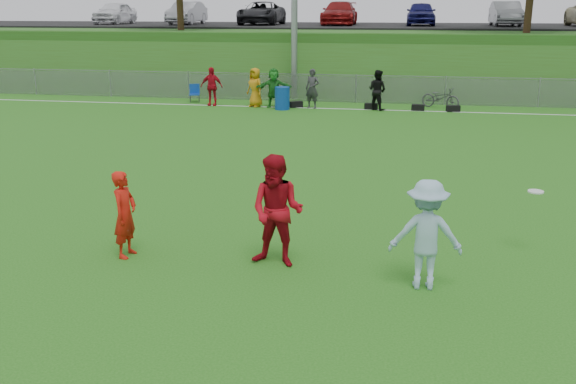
% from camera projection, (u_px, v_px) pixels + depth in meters
% --- Properties ---
extents(ground, '(120.00, 120.00, 0.00)m').
position_uv_depth(ground, '(265.00, 276.00, 10.62)').
color(ground, '#1D6214').
rests_on(ground, ground).
extents(sideline_far, '(60.00, 0.10, 0.01)m').
position_uv_depth(sideline_far, '(352.00, 109.00, 27.64)').
color(sideline_far, white).
rests_on(sideline_far, ground).
extents(fence, '(58.00, 0.06, 1.30)m').
position_uv_depth(fence, '(356.00, 88.00, 29.35)').
color(fence, gray).
rests_on(fence, ground).
extents(berm, '(120.00, 18.00, 3.00)m').
position_uv_depth(berm, '(369.00, 53.00, 39.50)').
color(berm, '#2E5718').
rests_on(berm, ground).
extents(parking_lot, '(120.00, 12.00, 0.10)m').
position_uv_depth(parking_lot, '(372.00, 26.00, 40.96)').
color(parking_lot, black).
rests_on(parking_lot, berm).
extents(car_row, '(32.04, 5.18, 1.44)m').
position_uv_depth(car_row, '(353.00, 13.00, 39.99)').
color(car_row, white).
rests_on(car_row, parking_lot).
extents(spectator_row, '(8.32, 0.96, 1.69)m').
position_uv_depth(spectator_row, '(286.00, 88.00, 27.89)').
color(spectator_row, red).
rests_on(spectator_row, ground).
extents(gear_bags, '(7.32, 0.52, 0.26)m').
position_uv_depth(gear_bags, '(384.00, 107.00, 27.47)').
color(gear_bags, black).
rests_on(gear_bags, ground).
extents(player_red_left, '(0.42, 0.60, 1.56)m').
position_uv_depth(player_red_left, '(125.00, 214.00, 11.29)').
color(player_red_left, red).
rests_on(player_red_left, ground).
extents(player_red_center, '(1.05, 0.88, 1.94)m').
position_uv_depth(player_red_center, '(277.00, 211.00, 10.84)').
color(player_red_center, '#A50B17').
rests_on(player_red_center, ground).
extents(player_blue, '(1.16, 0.69, 1.77)m').
position_uv_depth(player_blue, '(426.00, 235.00, 10.00)').
color(player_blue, '#9AC2D6').
rests_on(player_blue, ground).
extents(frisbee, '(0.28, 0.28, 0.03)m').
position_uv_depth(frisbee, '(536.00, 192.00, 11.37)').
color(frisbee, white).
rests_on(frisbee, ground).
extents(recycling_bin, '(0.72, 0.72, 0.96)m').
position_uv_depth(recycling_bin, '(282.00, 98.00, 27.48)').
color(recycling_bin, '#0D3C94').
rests_on(recycling_bin, ground).
extents(camp_chair, '(0.56, 0.57, 0.82)m').
position_uv_depth(camp_chair, '(195.00, 97.00, 29.57)').
color(camp_chair, '#0E399B').
rests_on(camp_chair, ground).
extents(bicycle, '(1.82, 1.33, 0.91)m').
position_uv_depth(bicycle, '(441.00, 98.00, 27.83)').
color(bicycle, '#333336').
rests_on(bicycle, ground).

